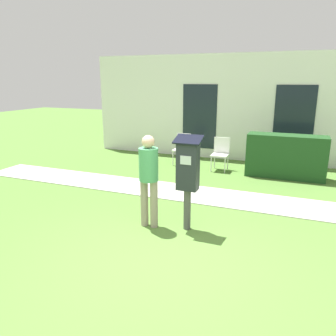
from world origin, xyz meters
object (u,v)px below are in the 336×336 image
parking_meter (188,171)px  outdoor_chair_left (182,146)px  outdoor_chair_middle (221,151)px  person_standing (149,174)px

parking_meter → outdoor_chair_left: (-1.54, 4.15, -0.49)m
parking_meter → outdoor_chair_left: size_ratio=1.77×
outdoor_chair_middle → parking_meter: bearing=-93.1°
outdoor_chair_left → outdoor_chair_middle: 1.24m
outdoor_chair_left → parking_meter: bearing=-60.5°
parking_meter → person_standing: (-0.64, -0.13, -0.09)m
person_standing → outdoor_chair_left: person_standing is taller
parking_meter → outdoor_chair_left: bearing=110.4°
person_standing → parking_meter: bearing=-22.2°
person_standing → outdoor_chair_left: (-0.90, 4.28, -0.40)m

